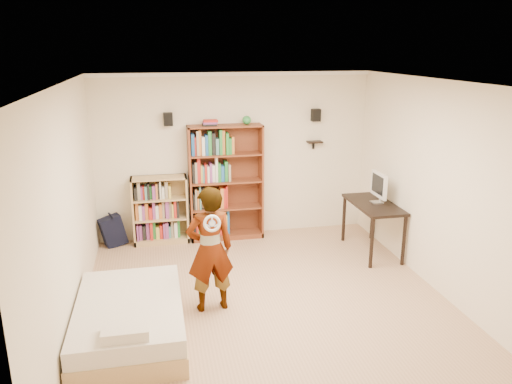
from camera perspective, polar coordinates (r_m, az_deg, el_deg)
ground at (r=6.39m, az=1.38°, el=-12.55°), size 4.50×5.00×0.01m
room_shell at (r=5.75m, az=1.49°, el=3.00°), size 4.52×5.02×2.71m
crown_molding at (r=5.62m, az=1.56°, el=12.06°), size 4.50×5.00×0.06m
speaker_left at (r=7.93m, az=-10.01°, el=8.19°), size 0.14×0.12×0.20m
speaker_right at (r=8.35m, az=6.86°, el=8.72°), size 0.14×0.12×0.20m
wall_shelf at (r=8.43m, az=6.73°, el=5.70°), size 0.25×0.16×0.02m
tall_bookshelf at (r=8.14m, az=-3.44°, el=1.04°), size 1.19×0.35×1.89m
low_bookshelf at (r=8.19m, az=-10.88°, el=-2.04°), size 0.88×0.33×1.10m
computer_desk at (r=7.91m, az=13.14°, el=-4.00°), size 0.58×1.17×0.80m
imac at (r=7.76m, az=13.74°, el=0.46°), size 0.14×0.47×0.47m
daybed at (r=5.79m, az=-14.25°, el=-13.46°), size 1.15×1.77×0.52m
person at (r=5.97m, az=-5.28°, el=-6.56°), size 0.60×0.44×1.55m
wii_wheel at (r=5.54m, az=-5.05°, el=-3.60°), size 0.20×0.07×0.20m
navy_bag at (r=8.31m, az=-16.04°, el=-4.26°), size 0.44×0.37×0.51m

